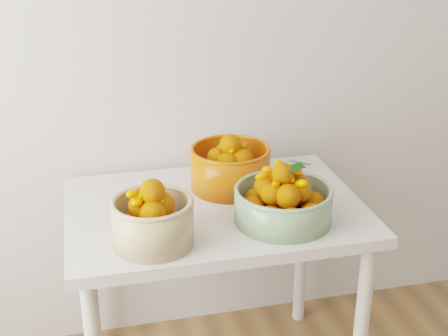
{
  "coord_description": "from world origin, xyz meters",
  "views": [
    {
      "loc": [
        -0.68,
        -0.25,
        1.7
      ],
      "look_at": [
        -0.25,
        1.52,
        0.92
      ],
      "focal_mm": 50.0,
      "sensor_mm": 36.0,
      "label": 1
    }
  ],
  "objects_px": {
    "bowl_orange": "(230,167)",
    "bowl_green": "(283,201)",
    "table": "(215,230)",
    "bowl_cream": "(153,220)"
  },
  "relations": [
    {
      "from": "table",
      "to": "bowl_cream",
      "type": "height_order",
      "value": "bowl_cream"
    },
    {
      "from": "table",
      "to": "bowl_green",
      "type": "xyz_separation_m",
      "value": [
        0.19,
        -0.16,
        0.17
      ]
    },
    {
      "from": "table",
      "to": "bowl_orange",
      "type": "bearing_deg",
      "value": 55.81
    },
    {
      "from": "bowl_green",
      "to": "bowl_orange",
      "type": "distance_m",
      "value": 0.3
    },
    {
      "from": "bowl_cream",
      "to": "bowl_orange",
      "type": "height_order",
      "value": "bowl_cream"
    },
    {
      "from": "bowl_cream",
      "to": "bowl_orange",
      "type": "bearing_deg",
      "value": 46.2
    },
    {
      "from": "table",
      "to": "bowl_green",
      "type": "relative_size",
      "value": 2.71
    },
    {
      "from": "bowl_green",
      "to": "bowl_cream",
      "type": "bearing_deg",
      "value": -173.6
    },
    {
      "from": "bowl_green",
      "to": "table",
      "type": "bearing_deg",
      "value": 139.64
    },
    {
      "from": "bowl_orange",
      "to": "bowl_green",
      "type": "bearing_deg",
      "value": -70.55
    }
  ]
}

